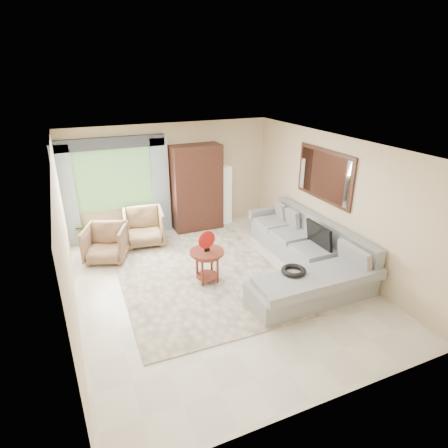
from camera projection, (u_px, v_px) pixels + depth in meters
name	position (u px, v px, depth m)	size (l,w,h in m)	color
ground	(219.00, 284.00, 7.04)	(6.00, 6.00, 0.00)	silver
area_rug	(200.00, 275.00, 7.32)	(3.00, 4.00, 0.02)	beige
sectional_sofa	(305.00, 257.00, 7.43)	(2.30, 3.46, 0.90)	#A2A4AA
tv_screen	(319.00, 235.00, 7.34)	(0.06, 0.74, 0.48)	black
garden_hose	(294.00, 271.00, 6.41)	(0.43, 0.43, 0.09)	black
coffee_table	(207.00, 266.00, 7.00)	(0.64, 0.64, 0.64)	#552616
red_disc	(207.00, 240.00, 6.79)	(0.34, 0.34, 0.03)	#AD1611
armchair_left	(106.00, 243.00, 7.80)	(0.81, 0.84, 0.76)	brown
armchair_right	(144.00, 227.00, 8.52)	(0.87, 0.89, 0.81)	olive
potted_plant	(89.00, 232.00, 8.55)	(0.51, 0.45, 0.57)	#999999
armoire	(197.00, 188.00, 9.14)	(1.20, 0.55, 2.10)	black
floor_lamp	(226.00, 195.00, 9.60)	(0.24, 0.24, 1.50)	silver
window	(114.00, 180.00, 8.52)	(1.80, 0.04, 1.40)	#669E59
curtain_left	(67.00, 197.00, 8.15)	(0.40, 0.08, 2.30)	#9EB7CC
curtain_right	(161.00, 186.00, 8.92)	(0.40, 0.08, 2.30)	#9EB7CC
valance	(110.00, 143.00, 8.13)	(2.40, 0.12, 0.26)	#1E232D
wall_mirror	(324.00, 175.00, 7.56)	(0.05, 1.70, 1.05)	black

